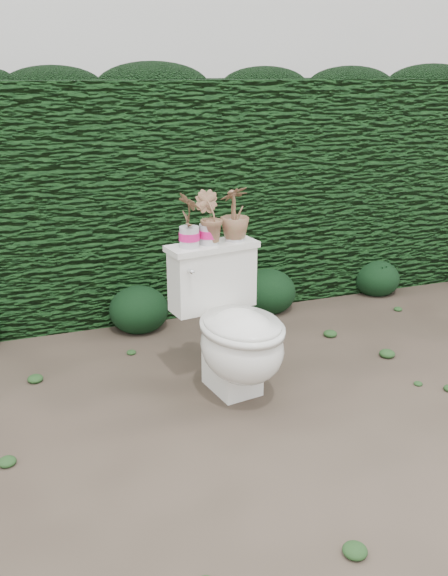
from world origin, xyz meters
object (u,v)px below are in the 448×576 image
object	(u,v)px
potted_plant_left	(189,221)
potted_plant_right	(235,215)
potted_plant_center	(209,219)
toilet	(234,331)

from	to	relation	value
potted_plant_left	potted_plant_right	distance (m)	0.28
potted_plant_center	potted_plant_right	distance (m)	0.16
potted_plant_center	potted_plant_right	world-z (taller)	potted_plant_right
toilet	potted_plant_center	xyz separation A→B (m)	(-0.06, 0.23, 0.56)
toilet	potted_plant_left	xyz separation A→B (m)	(-0.17, 0.21, 0.56)
potted_plant_left	potted_plant_center	distance (m)	0.12
toilet	potted_plant_right	distance (m)	0.63
potted_plant_left	potted_plant_right	size ratio (longest dim) A/B	0.98
toilet	potted_plant_left	distance (m)	0.62
toilet	potted_plant_left	size ratio (longest dim) A/B	2.78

